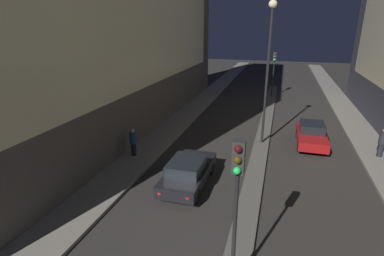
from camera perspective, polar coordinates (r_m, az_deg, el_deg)
name	(u,v)px	position (r m, az deg, el deg)	size (l,w,h in m)	color
median_strip	(265,128)	(23.87, 13.68, -0.03)	(0.97, 34.22, 0.14)	#56544F
traffic_light_near	(237,186)	(8.15, 8.54, -10.86)	(0.32, 0.42, 4.75)	black
traffic_light_mid	(274,65)	(33.84, 15.36, 11.56)	(0.32, 0.42, 4.75)	black
street_lamp	(269,54)	(19.44, 14.43, 13.58)	(0.50, 0.50, 8.91)	black
car_left_lane	(188,172)	(15.05, -0.75, -8.30)	(1.85, 4.57, 1.46)	black
car_right_lane	(311,134)	(21.46, 21.80, -1.15)	(1.78, 4.27, 1.46)	maroon
pedestrian_on_left_sidewalk	(133,142)	(18.30, -11.13, -2.57)	(0.42, 0.42, 1.66)	black
pedestrian_on_right_sidewalk	(382,142)	(21.01, 32.48, -2.31)	(0.43, 0.43, 1.75)	black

